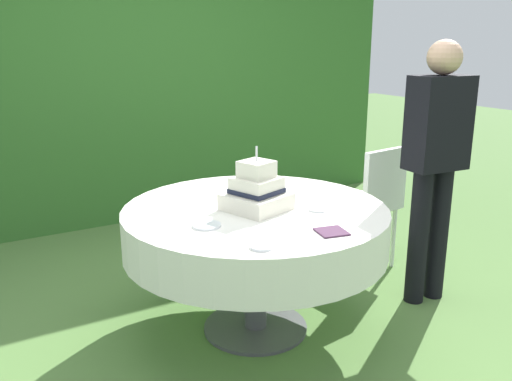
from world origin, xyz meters
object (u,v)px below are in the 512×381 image
(napkin_stack, at_px, (332,232))
(cake_table, at_px, (255,229))
(serving_plate_near, at_px, (262,247))
(serving_plate_left, at_px, (318,209))
(serving_plate_right, at_px, (207,225))
(garden_chair, at_px, (373,196))
(wedding_cake, at_px, (256,192))
(standing_person, at_px, (436,156))
(serving_plate_far, at_px, (269,187))

(napkin_stack, bearing_deg, cake_table, 102.11)
(cake_table, distance_m, serving_plate_near, 0.60)
(serving_plate_left, height_order, serving_plate_right, same)
(serving_plate_near, relative_size, serving_plate_left, 1.02)
(serving_plate_near, height_order, serving_plate_left, same)
(garden_chair, bearing_deg, wedding_cake, -163.19)
(serving_plate_left, bearing_deg, standing_person, -0.61)
(serving_plate_left, xyz_separation_m, serving_plate_right, (-0.62, 0.06, 0.00))
(wedding_cake, relative_size, standing_person, 0.23)
(serving_plate_far, bearing_deg, napkin_stack, -101.19)
(serving_plate_near, height_order, serving_plate_right, same)
(serving_plate_near, bearing_deg, garden_chair, 30.72)
(cake_table, relative_size, standing_person, 0.89)
(wedding_cake, relative_size, serving_plate_far, 3.23)
(serving_plate_left, bearing_deg, serving_plate_right, 174.13)
(serving_plate_near, relative_size, standing_person, 0.06)
(cake_table, bearing_deg, serving_plate_right, -158.12)
(serving_plate_near, bearing_deg, cake_table, 62.31)
(cake_table, height_order, napkin_stack, napkin_stack)
(wedding_cake, relative_size, garden_chair, 0.42)
(wedding_cake, relative_size, serving_plate_left, 3.71)
(serving_plate_near, height_order, napkin_stack, serving_plate_near)
(serving_plate_near, relative_size, serving_plate_far, 0.89)
(serving_plate_far, bearing_deg, serving_plate_near, -123.62)
(serving_plate_far, height_order, standing_person, standing_person)
(cake_table, bearing_deg, serving_plate_left, -38.50)
(serving_plate_right, bearing_deg, garden_chair, 17.17)
(wedding_cake, bearing_deg, serving_plate_far, 49.33)
(standing_person, bearing_deg, napkin_stack, -163.35)
(wedding_cake, bearing_deg, standing_person, -9.45)
(wedding_cake, distance_m, serving_plate_left, 0.34)
(serving_plate_right, bearing_deg, wedding_cake, 18.36)
(serving_plate_far, height_order, serving_plate_left, same)
(cake_table, relative_size, garden_chair, 1.61)
(serving_plate_near, distance_m, serving_plate_far, 0.98)
(napkin_stack, distance_m, garden_chair, 1.33)
(wedding_cake, relative_size, serving_plate_right, 2.68)
(wedding_cake, xyz_separation_m, serving_plate_left, (0.27, -0.18, -0.09))
(garden_chair, bearing_deg, serving_plate_far, -178.95)
(serving_plate_near, relative_size, napkin_stack, 0.77)
(serving_plate_far, distance_m, napkin_stack, 0.83)
(napkin_stack, bearing_deg, garden_chair, 39.23)
(cake_table, relative_size, serving_plate_left, 14.21)
(cake_table, distance_m, napkin_stack, 0.54)
(cake_table, xyz_separation_m, serving_plate_near, (-0.27, -0.52, 0.13))
(napkin_stack, xyz_separation_m, standing_person, (1.01, 0.30, 0.20))
(wedding_cake, distance_m, napkin_stack, 0.51)
(serving_plate_far, xyz_separation_m, garden_chair, (0.86, 0.02, -0.19))
(serving_plate_right, bearing_deg, cake_table, 21.88)
(serving_plate_far, height_order, serving_plate_right, same)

